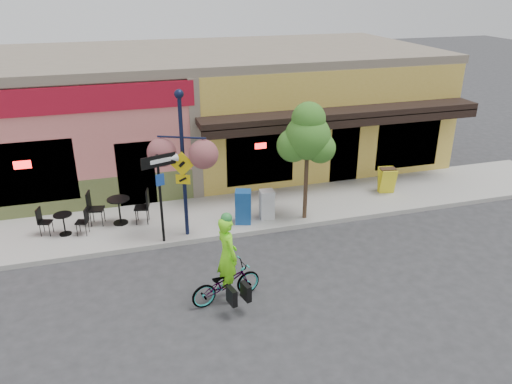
{
  "coord_description": "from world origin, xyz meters",
  "views": [
    {
      "loc": [
        -3.57,
        -12.12,
        7.09
      ],
      "look_at": [
        0.18,
        0.5,
        1.4
      ],
      "focal_mm": 35.0,
      "sensor_mm": 36.0,
      "label": 1
    }
  ],
  "objects_px": {
    "building": "(202,107)",
    "newspaper_box_blue": "(243,207)",
    "lamp_post": "(183,166)",
    "one_way_sign": "(161,199)",
    "street_tree": "(307,162)",
    "newspaper_box_grey": "(267,204)",
    "bicycle": "(226,283)",
    "cyclist_rider": "(228,264)"
  },
  "relations": [
    {
      "from": "building",
      "to": "newspaper_box_blue",
      "type": "bearing_deg",
      "value": -90.33
    },
    {
      "from": "lamp_post",
      "to": "cyclist_rider",
      "type": "bearing_deg",
      "value": -57.73
    },
    {
      "from": "lamp_post",
      "to": "one_way_sign",
      "type": "bearing_deg",
      "value": -137.72
    },
    {
      "from": "cyclist_rider",
      "to": "one_way_sign",
      "type": "bearing_deg",
      "value": 7.68
    },
    {
      "from": "cyclist_rider",
      "to": "building",
      "type": "bearing_deg",
      "value": -20.88
    },
    {
      "from": "newspaper_box_grey",
      "to": "cyclist_rider",
      "type": "bearing_deg",
      "value": -116.09
    },
    {
      "from": "building",
      "to": "newspaper_box_blue",
      "type": "distance_m",
      "value": 6.56
    },
    {
      "from": "building",
      "to": "bicycle",
      "type": "distance_m",
      "value": 10.16
    },
    {
      "from": "building",
      "to": "newspaper_box_grey",
      "type": "height_order",
      "value": "building"
    },
    {
      "from": "cyclist_rider",
      "to": "one_way_sign",
      "type": "distance_m",
      "value": 3.3
    },
    {
      "from": "newspaper_box_grey",
      "to": "street_tree",
      "type": "xyz_separation_m",
      "value": [
        1.14,
        -0.32,
        1.4
      ]
    },
    {
      "from": "lamp_post",
      "to": "one_way_sign",
      "type": "height_order",
      "value": "lamp_post"
    },
    {
      "from": "one_way_sign",
      "to": "newspaper_box_grey",
      "type": "relative_size",
      "value": 2.84
    },
    {
      "from": "newspaper_box_blue",
      "to": "street_tree",
      "type": "bearing_deg",
      "value": 11.81
    },
    {
      "from": "bicycle",
      "to": "newspaper_box_blue",
      "type": "relative_size",
      "value": 1.67
    },
    {
      "from": "newspaper_box_blue",
      "to": "one_way_sign",
      "type": "bearing_deg",
      "value": -150.88
    },
    {
      "from": "newspaper_box_grey",
      "to": "bicycle",
      "type": "bearing_deg",
      "value": -116.67
    },
    {
      "from": "one_way_sign",
      "to": "cyclist_rider",
      "type": "bearing_deg",
      "value": -87.93
    },
    {
      "from": "newspaper_box_blue",
      "to": "street_tree",
      "type": "height_order",
      "value": "street_tree"
    },
    {
      "from": "newspaper_box_blue",
      "to": "newspaper_box_grey",
      "type": "height_order",
      "value": "newspaper_box_blue"
    },
    {
      "from": "lamp_post",
      "to": "newspaper_box_grey",
      "type": "height_order",
      "value": "lamp_post"
    },
    {
      "from": "bicycle",
      "to": "cyclist_rider",
      "type": "distance_m",
      "value": 0.5
    },
    {
      "from": "lamp_post",
      "to": "street_tree",
      "type": "bearing_deg",
      "value": 25.33
    },
    {
      "from": "building",
      "to": "bicycle",
      "type": "xyz_separation_m",
      "value": [
        -1.42,
        -9.9,
        -1.79
      ]
    },
    {
      "from": "bicycle",
      "to": "newspaper_box_grey",
      "type": "relative_size",
      "value": 1.92
    },
    {
      "from": "building",
      "to": "cyclist_rider",
      "type": "bearing_deg",
      "value": -97.87
    },
    {
      "from": "street_tree",
      "to": "cyclist_rider",
      "type": "bearing_deg",
      "value": -134.46
    },
    {
      "from": "cyclist_rider",
      "to": "street_tree",
      "type": "bearing_deg",
      "value": -57.46
    },
    {
      "from": "lamp_post",
      "to": "bicycle",
      "type": "bearing_deg",
      "value": -58.59
    },
    {
      "from": "bicycle",
      "to": "street_tree",
      "type": "height_order",
      "value": "street_tree"
    },
    {
      "from": "bicycle",
      "to": "lamp_post",
      "type": "height_order",
      "value": "lamp_post"
    },
    {
      "from": "building",
      "to": "newspaper_box_grey",
      "type": "relative_size",
      "value": 19.87
    },
    {
      "from": "building",
      "to": "cyclist_rider",
      "type": "height_order",
      "value": "building"
    },
    {
      "from": "building",
      "to": "street_tree",
      "type": "xyz_separation_m",
      "value": [
        1.89,
        -6.58,
        -0.24
      ]
    },
    {
      "from": "cyclist_rider",
      "to": "lamp_post",
      "type": "height_order",
      "value": "lamp_post"
    },
    {
      "from": "one_way_sign",
      "to": "newspaper_box_blue",
      "type": "distance_m",
      "value": 2.65
    },
    {
      "from": "one_way_sign",
      "to": "newspaper_box_blue",
      "type": "height_order",
      "value": "one_way_sign"
    },
    {
      "from": "building",
      "to": "lamp_post",
      "type": "distance_m",
      "value": 6.87
    },
    {
      "from": "cyclist_rider",
      "to": "street_tree",
      "type": "xyz_separation_m",
      "value": [
        3.26,
        3.33,
        1.04
      ]
    },
    {
      "from": "bicycle",
      "to": "building",
      "type": "bearing_deg",
      "value": -21.16
    },
    {
      "from": "building",
      "to": "newspaper_box_blue",
      "type": "height_order",
      "value": "building"
    },
    {
      "from": "lamp_post",
      "to": "newspaper_box_grey",
      "type": "distance_m",
      "value": 3.08
    }
  ]
}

